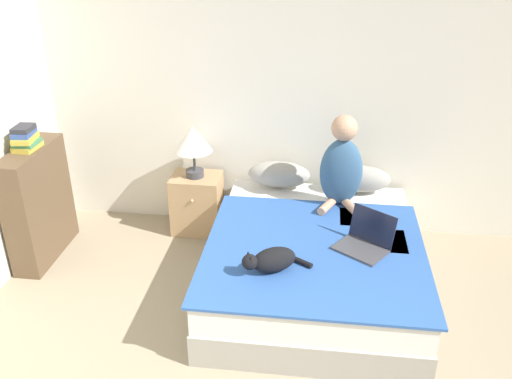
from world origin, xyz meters
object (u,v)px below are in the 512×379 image
Objects in this scene: pillow_far at (359,179)px; table_lamp at (193,141)px; pillow_near at (279,174)px; bookshelf at (39,204)px; cat_tabby at (271,260)px; nightstand at (197,203)px; bed at (314,263)px; person_sitting at (342,166)px; laptop_open at (365,241)px; book_stack_top at (25,139)px.

table_lamp reaches higher than pillow_far.
pillow_near is 2.08m from bookshelf.
cat_tabby is 0.48× the size of bookshelf.
pillow_near is 0.82m from nightstand.
cat_tabby is at bearing -120.36° from bed.
pillow_near is 0.71× the size of person_sitting.
bookshelf is (-2.52, -0.35, -0.34)m from person_sitting.
bed is 0.97m from pillow_near.
person_sitting is 1.19m from cat_tabby.
pillow_far is 0.56× the size of bookshelf.
pillow_near is 1.33m from cat_tabby.
laptop_open is 0.47× the size of bookshelf.
table_lamp is at bearing -177.06° from pillow_near.
person_sitting is 1.41× the size of nightstand.
person_sitting is at bearing 71.89° from bed.
laptop_open is 1.75m from nightstand.
book_stack_top is (-1.99, -0.61, 0.48)m from pillow_near.
bookshelf reaches higher than laptop_open.
book_stack_top is at bearing -154.92° from table_lamp.
pillow_near is at bearing 113.12° from bed.
cat_tabby reaches higher than nightstand.
bed is 1.95× the size of bookshelf.
bed is 3.48× the size of nightstand.
nightstand reaches higher than bed.
pillow_near reaches higher than nightstand.
bed is 4.06× the size of cat_tabby.
laptop_open is (0.36, -0.12, 0.30)m from bed.
laptop_open is 0.84× the size of nightstand.
nightstand is 2.20× the size of book_stack_top.
nightstand is at bearing -177.00° from laptop_open.
nightstand is 0.62m from table_lamp.
book_stack_top is at bearing 127.03° from bookshelf.
bed is at bearing -35.27° from table_lamp.
bed is 0.67m from cat_tabby.
laptop_open is at bearing -75.39° from person_sitting.
laptop_open reaches higher than nightstand.
laptop_open is 2.72m from bookshelf.
bed is at bearing -108.11° from person_sitting.
table_lamp is at bearing 25.17° from bookshelf.
book_stack_top is at bearing -154.97° from nightstand.
table_lamp reaches higher than bed.
bookshelf reaches higher than cat_tabby.
pillow_far is at bearing 125.21° from laptop_open.
laptop_open is at bearing -18.39° from bed.
bed is at bearing -66.88° from pillow_near.
pillow_near is at bearing 17.13° from book_stack_top.
person_sitting is at bearing -10.15° from nightstand.
book_stack_top reaches higher than cat_tabby.
person_sitting is at bearing -142.68° from cat_tabby.
pillow_far is (0.71, 0.00, 0.00)m from pillow_near.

